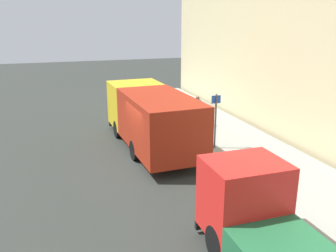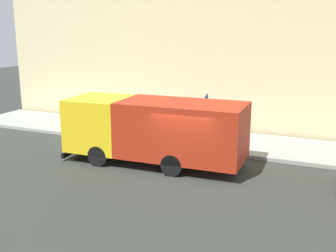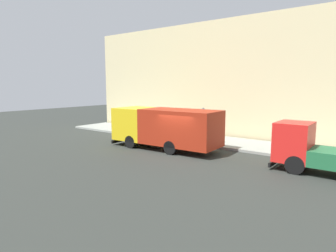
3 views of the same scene
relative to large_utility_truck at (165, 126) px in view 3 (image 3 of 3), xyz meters
The scene contains 7 objects.
ground 2.46m from the large_utility_truck, 114.46° to the right, with size 80.00×80.00×0.00m, color #2D312C.
sidewalk 4.77m from the large_utility_truck, 22.46° to the right, with size 3.96×30.00×0.17m, color #949A91.
building_facade 7.61m from the large_utility_truck, 14.56° to the right, with size 0.50×30.00×9.60m, color beige.
large_utility_truck is the anchor object (origin of this frame).
small_flatbed_truck 9.41m from the large_utility_truck, 88.80° to the right, with size 2.03×5.30×2.45m.
pedestrian_walking 3.89m from the large_utility_truck, 32.64° to the left, with size 0.49×0.49×1.70m.
street_sign_post 3.01m from the large_utility_truck, 28.24° to the right, with size 0.44×0.08×2.55m.
Camera 3 is at (-14.58, -10.16, 4.33)m, focal length 30.96 mm.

